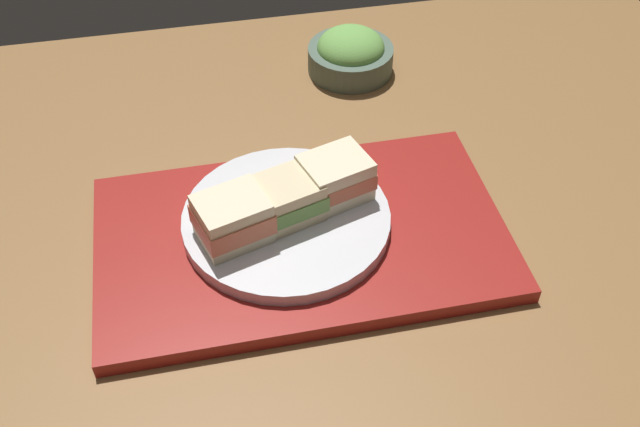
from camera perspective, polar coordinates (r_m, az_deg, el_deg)
name	(u,v)px	position (r cm, az deg, el deg)	size (l,w,h in cm)	color
ground_plane	(264,258)	(85.49, -4.33, -3.40)	(140.00, 100.00, 3.00)	brown
serving_tray	(301,237)	(84.09, -1.43, -1.82)	(45.80, 27.22, 1.90)	maroon
sandwich_plate	(286,220)	(83.60, -2.60, -0.49)	(23.43, 23.43, 1.60)	silver
sandwich_near	(335,178)	(83.54, 1.18, 2.76)	(8.97, 7.95, 5.25)	beige
sandwich_middle	(285,199)	(81.34, -2.67, 1.10)	(9.20, 8.18, 4.85)	beige
sandwich_far	(233,219)	(79.29, -6.73, -0.42)	(9.02, 8.18, 5.32)	beige
salad_bowl	(351,54)	(109.94, 2.36, 12.14)	(12.38, 12.38, 6.49)	#4C6051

